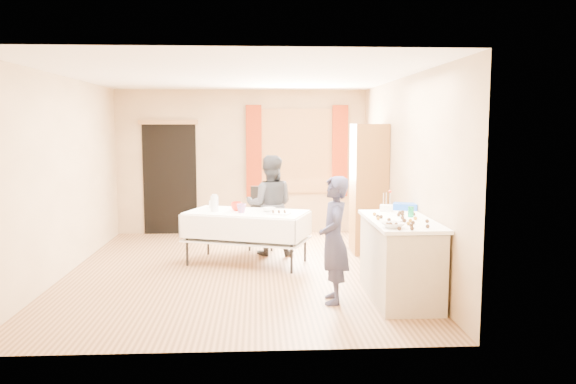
{
  "coord_description": "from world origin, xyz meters",
  "views": [
    {
      "loc": [
        0.28,
        -7.46,
        1.95
      ],
      "look_at": [
        0.69,
        0.0,
        1.07
      ],
      "focal_mm": 35.0,
      "sensor_mm": 36.0,
      "label": 1
    }
  ],
  "objects": [
    {
      "name": "cake_balls",
      "position": [
        1.84,
        -1.5,
        0.93
      ],
      "size": [
        0.53,
        1.11,
        0.04
      ],
      "color": "#3F2314",
      "rests_on": "counter"
    },
    {
      "name": "curtain_right",
      "position": [
        1.78,
        2.67,
        1.5
      ],
      "size": [
        0.28,
        0.06,
        1.65
      ],
      "primitive_type": "cube",
      "color": "maroon",
      "rests_on": "wall_back"
    },
    {
      "name": "blue_basket",
      "position": [
        2.13,
        -0.6,
        0.95
      ],
      "size": [
        0.35,
        0.29,
        0.08
      ],
      "primitive_type": "cube",
      "rotation": [
        0.0,
        0.0,
        -0.34
      ],
      "color": "blue",
      "rests_on": "counter"
    },
    {
      "name": "wall_back",
      "position": [
        0.0,
        2.76,
        1.3
      ],
      "size": [
        4.5,
        0.02,
        2.6
      ],
      "primitive_type": "cube",
      "color": "tan",
      "rests_on": "floor"
    },
    {
      "name": "cup_red",
      "position": [
        -0.02,
        0.49,
        0.81
      ],
      "size": [
        0.2,
        0.2,
        0.12
      ],
      "primitive_type": "imported",
      "rotation": [
        0.0,
        0.0,
        -0.14
      ],
      "color": "red",
      "rests_on": "party_table"
    },
    {
      "name": "woman",
      "position": [
        0.47,
        0.96,
        0.76
      ],
      "size": [
        0.82,
        0.68,
        1.52
      ],
      "primitive_type": "imported",
      "rotation": [
        0.0,
        0.0,
        3.07
      ],
      "color": "black",
      "rests_on": "floor"
    },
    {
      "name": "wall_left",
      "position": [
        -2.26,
        0.0,
        1.3
      ],
      "size": [
        0.02,
        5.5,
        2.6
      ],
      "primitive_type": "cube",
      "color": "tan",
      "rests_on": "floor"
    },
    {
      "name": "soda_can",
      "position": [
        2.04,
        -1.17,
        0.97
      ],
      "size": [
        0.07,
        0.07,
        0.12
      ],
      "primitive_type": "cylinder",
      "rotation": [
        0.0,
        0.0,
        0.04
      ],
      "color": "#119053",
      "rests_on": "counter"
    },
    {
      "name": "bottle",
      "position": [
        -0.38,
        0.76,
        0.83
      ],
      "size": [
        0.14,
        0.14,
        0.17
      ],
      "primitive_type": "imported",
      "rotation": [
        0.0,
        0.0,
        -0.48
      ],
      "color": "white",
      "rests_on": "party_table"
    },
    {
      "name": "wall_front",
      "position": [
        0.0,
        -2.76,
        1.3
      ],
      "size": [
        4.5,
        0.02,
        2.6
      ],
      "primitive_type": "cube",
      "color": "tan",
      "rests_on": "floor"
    },
    {
      "name": "wall_right",
      "position": [
        2.26,
        0.0,
        1.3
      ],
      "size": [
        0.02,
        5.5,
        2.6
      ],
      "primitive_type": "cube",
      "color": "tan",
      "rests_on": "floor"
    },
    {
      "name": "counter",
      "position": [
        1.89,
        -1.31,
        0.45
      ],
      "size": [
        0.7,
        1.48,
        0.91
      ],
      "color": "#B8AC95",
      "rests_on": "floor"
    },
    {
      "name": "window_pane",
      "position": [
        1.0,
        2.71,
        1.5
      ],
      "size": [
        1.2,
        0.02,
        1.4
      ],
      "primitive_type": "cube",
      "color": "white",
      "rests_on": "wall_back"
    },
    {
      "name": "party_table",
      "position": [
        0.13,
        0.4,
        0.44
      ],
      "size": [
        1.88,
        1.38,
        0.75
      ],
      "rotation": [
        0.0,
        0.0,
        -0.34
      ],
      "color": "black",
      "rests_on": "floor"
    },
    {
      "name": "pastry_tray",
      "position": [
        0.57,
        0.14,
        0.76
      ],
      "size": [
        0.34,
        0.3,
        0.02
      ],
      "primitive_type": "cube",
      "rotation": [
        0.0,
        0.0,
        -0.44
      ],
      "color": "white",
      "rests_on": "party_table"
    },
    {
      "name": "pitcher",
      "position": [
        -0.33,
        0.43,
        0.86
      ],
      "size": [
        0.12,
        0.12,
        0.22
      ],
      "primitive_type": "cylinder",
      "rotation": [
        0.0,
        0.0,
        -0.13
      ],
      "color": "silver",
      "rests_on": "party_table"
    },
    {
      "name": "ceiling",
      "position": [
        0.0,
        0.0,
        2.61
      ],
      "size": [
        4.5,
        5.5,
        0.02
      ],
      "primitive_type": "cube",
      "color": "white",
      "rests_on": "floor"
    },
    {
      "name": "cabinet",
      "position": [
        1.99,
        1.04,
        0.99
      ],
      "size": [
        0.5,
        0.6,
        1.98
      ],
      "primitive_type": "cube",
      "color": "brown",
      "rests_on": "floor"
    },
    {
      "name": "foam_block",
      "position": [
        1.86,
        -0.72,
        0.95
      ],
      "size": [
        0.17,
        0.14,
        0.08
      ],
      "primitive_type": "cube",
      "rotation": [
        0.0,
        0.0,
        -0.33
      ],
      "color": "white",
      "rests_on": "counter"
    },
    {
      "name": "chair",
      "position": [
        0.35,
        1.4,
        0.29
      ],
      "size": [
        0.45,
        0.45,
        0.98
      ],
      "rotation": [
        0.0,
        0.0,
        -0.13
      ],
      "color": "black",
      "rests_on": "floor"
    },
    {
      "name": "doorway",
      "position": [
        -1.3,
        2.73,
        1.0
      ],
      "size": [
        0.95,
        0.04,
        2.0
      ],
      "primitive_type": "cube",
      "color": "black",
      "rests_on": "floor"
    },
    {
      "name": "cup_rainbow",
      "position": [
        0.06,
        0.29,
        0.81
      ],
      "size": [
        0.15,
        0.15,
        0.12
      ],
      "primitive_type": "imported",
      "rotation": [
        0.0,
        0.0,
        -0.06
      ],
      "color": "red",
      "rests_on": "party_table"
    },
    {
      "name": "curtain_left",
      "position": [
        0.22,
        2.67,
        1.5
      ],
      "size": [
        0.28,
        0.06,
        1.65
      ],
      "primitive_type": "cube",
      "color": "maroon",
      "rests_on": "wall_back"
    },
    {
      "name": "floor",
      "position": [
        0.0,
        0.0,
        -0.01
      ],
      "size": [
        4.5,
        5.5,
        0.02
      ],
      "primitive_type": "cube",
      "color": "#9E7047",
      "rests_on": "ground"
    },
    {
      "name": "door_lintel",
      "position": [
        -1.3,
        2.7,
        2.02
      ],
      "size": [
        1.05,
        0.06,
        0.08
      ],
      "primitive_type": "cube",
      "color": "olive",
      "rests_on": "wall_back"
    },
    {
      "name": "window_frame",
      "position": [
        1.0,
        2.72,
        1.5
      ],
      "size": [
        1.32,
        0.06,
        1.52
      ],
      "primitive_type": "cube",
      "color": "olive",
      "rests_on": "wall_back"
    },
    {
      "name": "mixing_bowl",
      "position": [
        1.67,
        -1.84,
        0.94
      ],
      "size": [
        0.32,
        0.32,
        0.05
      ],
      "primitive_type": "imported",
      "rotation": [
        0.0,
        0.0,
        0.22
      ],
      "color": "white",
      "rests_on": "counter"
    },
    {
      "name": "girl",
      "position": [
        1.12,
        -1.42,
        0.7
      ],
      "size": [
        0.55,
        0.39,
        1.41
      ],
      "primitive_type": "imported",
      "rotation": [
        0.0,
        0.0,
        -1.62
      ],
      "color": "#262748",
      "rests_on": "floor"
    },
    {
      "name": "small_bowl",
      "position": [
        0.44,
        0.37,
        0.78
      ],
      "size": [
        0.34,
        0.34,
        0.06
      ],
      "primitive_type": "imported",
      "rotation": [
        0.0,
        0.0,
        -0.5
      ],
      "color": "white",
      "rests_on": "party_table"
    }
  ]
}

